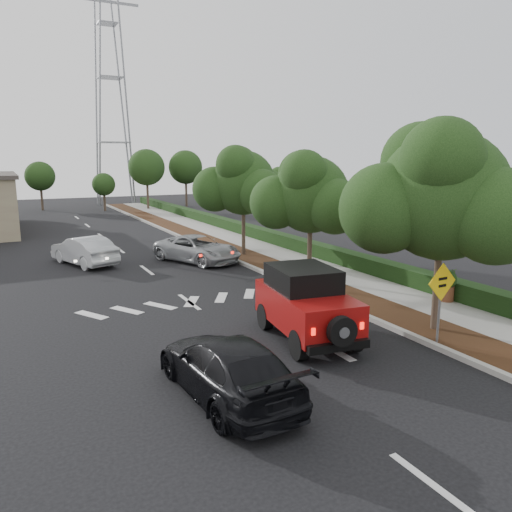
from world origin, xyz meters
TOP-DOWN VIEW (x-y plane):
  - ground at (0.00, 0.00)m, footprint 120.00×120.00m
  - curb at (4.60, 12.00)m, footprint 0.20×70.00m
  - planting_strip at (5.60, 12.00)m, footprint 1.80×70.00m
  - sidewalk at (7.50, 12.00)m, footprint 2.00×70.00m
  - hedge at (8.90, 12.00)m, footprint 0.80×70.00m
  - transmission_tower at (6.00, 48.00)m, footprint 7.00×4.00m
  - street_tree_near at (5.60, -0.50)m, footprint 3.80×3.80m
  - street_tree_mid at (5.60, 6.50)m, footprint 3.20×3.20m
  - street_tree_far at (5.60, 13.00)m, footprint 3.40×3.40m
  - red_jeep at (1.78, 0.91)m, footprint 2.32×4.30m
  - silver_suv_ahead at (2.86, 12.78)m, footprint 4.04×5.34m
  - black_suv_oncoming at (-1.73, -1.46)m, footprint 2.10×4.75m
  - silver_sedan_oncoming at (-2.43, 14.67)m, footprint 2.88×4.60m
  - speed_hump_sign at (4.80, -1.41)m, footprint 1.08×0.11m
  - terracotta_planter at (8.31, 1.52)m, footprint 0.70×0.70m

SIDE VIEW (x-z plane):
  - ground at x=0.00m, z-range 0.00..0.00m
  - transmission_tower at x=6.00m, z-range -14.00..14.00m
  - street_tree_near at x=5.60m, z-range -2.96..2.96m
  - street_tree_mid at x=5.60m, z-range -2.66..2.66m
  - street_tree_far at x=5.60m, z-range -2.81..2.81m
  - planting_strip at x=5.60m, z-range 0.00..0.12m
  - sidewalk at x=7.50m, z-range 0.00..0.12m
  - curb at x=4.60m, z-range 0.00..0.15m
  - hedge at x=8.90m, z-range 0.00..0.80m
  - silver_suv_ahead at x=2.86m, z-range 0.00..1.35m
  - black_suv_oncoming at x=-1.73m, z-range 0.00..1.36m
  - silver_sedan_oncoming at x=-2.43m, z-range 0.00..1.43m
  - terracotta_planter at x=8.31m, z-range 0.21..1.43m
  - red_jeep at x=1.78m, z-range 0.02..2.15m
  - speed_hump_sign at x=4.80m, z-range 0.44..2.74m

